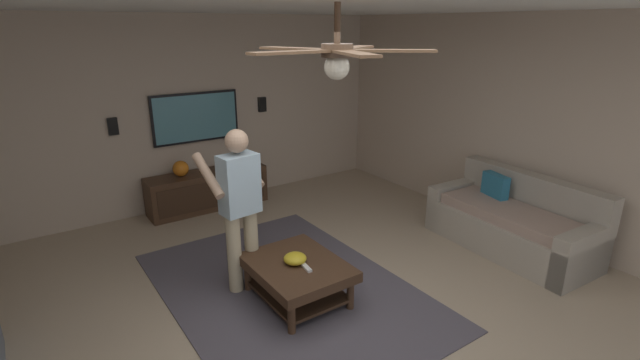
{
  "coord_description": "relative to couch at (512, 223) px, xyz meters",
  "views": [
    {
      "loc": [
        -2.71,
        1.95,
        2.54
      ],
      "look_at": [
        0.63,
        -0.36,
        1.16
      ],
      "focal_mm": 25.77,
      "sensor_mm": 36.0,
      "label": 1
    }
  ],
  "objects": [
    {
      "name": "wall_speaker_right",
      "position": [
        3.51,
        3.58,
        0.98
      ],
      "size": [
        0.06,
        0.12,
        0.22
      ],
      "primitive_type": "cube",
      "color": "black"
    },
    {
      "name": "couch",
      "position": [
        0.0,
        0.0,
        0.0
      ],
      "size": [
        1.94,
        0.96,
        0.87
      ],
      "rotation": [
        0.0,
        0.0,
        1.52
      ],
      "color": "#A89E8E",
      "rests_on": "ground"
    },
    {
      "name": "wall_speaker_left",
      "position": [
        3.51,
        1.42,
        1.06
      ],
      "size": [
        0.06,
        0.12,
        0.22
      ],
      "primitive_type": "cube",
      "color": "black"
    },
    {
      "name": "person_standing",
      "position": [
        1.03,
        3.0,
        0.61
      ],
      "size": [
        0.58,
        0.58,
        1.64
      ],
      "rotation": [
        0.0,
        0.0,
        0.12
      ],
      "color": "#C6B793",
      "rests_on": "ground"
    },
    {
      "name": "bowl",
      "position": [
        0.52,
        2.69,
        0.13
      ],
      "size": [
        0.22,
        0.22,
        0.1
      ],
      "primitive_type": "ellipsoid",
      "color": "gold",
      "rests_on": "coffee_table"
    },
    {
      "name": "wall_back_tv",
      "position": [
        3.59,
        2.75,
        1.03
      ],
      "size": [
        0.1,
        6.71,
        2.69
      ],
      "primitive_type": "cube",
      "color": "#BCA893",
      "rests_on": "ground"
    },
    {
      "name": "ground_plane",
      "position": [
        -0.08,
        2.75,
        -0.32
      ],
      "size": [
        8.69,
        8.69,
        0.0
      ],
      "primitive_type": "plane",
      "color": "tan"
    },
    {
      "name": "wall_side_window",
      "position": [
        -0.08,
        -0.56,
        1.03
      ],
      "size": [
        7.44,
        0.1,
        2.69
      ],
      "primitive_type": "cube",
      "color": "#C6B09B",
      "rests_on": "ground"
    },
    {
      "name": "tv",
      "position": [
        3.5,
        2.48,
        0.98
      ],
      "size": [
        0.05,
        1.24,
        0.7
      ],
      "rotation": [
        0.0,
        0.0,
        3.14
      ],
      "color": "black"
    },
    {
      "name": "vase_round",
      "position": [
        3.26,
        2.84,
        0.34
      ],
      "size": [
        0.22,
        0.22,
        0.22
      ],
      "primitive_type": "sphere",
      "color": "orange",
      "rests_on": "media_console"
    },
    {
      "name": "media_console",
      "position": [
        3.26,
        2.48,
        -0.04
      ],
      "size": [
        0.45,
        1.7,
        0.55
      ],
      "rotation": [
        0.0,
        0.0,
        3.14
      ],
      "color": "#422B1C",
      "rests_on": "ground"
    },
    {
      "name": "ceiling_fan",
      "position": [
        -0.45,
        2.95,
        2.04
      ],
      "size": [
        1.17,
        1.14,
        0.46
      ],
      "color": "#4C3828"
    },
    {
      "name": "coffee_table",
      "position": [
        0.52,
        2.68,
        -0.02
      ],
      "size": [
        1.0,
        0.8,
        0.4
      ],
      "color": "#422B1C",
      "rests_on": "ground"
    },
    {
      "name": "area_rug",
      "position": [
        0.72,
        2.68,
        -0.31
      ],
      "size": [
        3.17,
        2.18,
        0.01
      ],
      "primitive_type": "cube",
      "color": "#514C56",
      "rests_on": "ground"
    },
    {
      "name": "remote_white",
      "position": [
        0.36,
        2.67,
        0.09
      ],
      "size": [
        0.15,
        0.06,
        0.02
      ],
      "primitive_type": "cube",
      "rotation": [
        0.0,
        0.0,
        6.16
      ],
      "color": "white",
      "rests_on": "coffee_table"
    }
  ]
}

